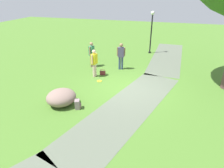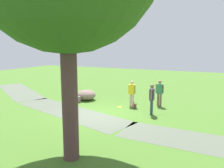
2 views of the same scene
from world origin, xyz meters
name	(u,v)px [view 1 (image 1 of 2)]	position (x,y,z in m)	size (l,w,h in m)	color
ground_plane	(130,88)	(0.00, 0.00, 0.00)	(48.00, 48.00, 0.00)	#477228
footpath_segment_near	(167,57)	(-6.00, 1.53, 0.00)	(8.07, 2.33, 0.01)	#58604F
footpath_segment_mid	(128,107)	(1.84, 0.28, 0.00)	(8.26, 4.21, 0.01)	#58604F
lamp_post	(152,28)	(-6.68, 0.13, 1.98)	(0.28, 0.28, 3.17)	black
lawn_boulder	(61,97)	(2.44, -2.57, 0.35)	(1.74, 1.72, 0.70)	gray
woman_with_handbag	(94,61)	(-0.95, -2.33, 0.91)	(0.51, 0.30, 1.59)	beige
man_near_boulder	(92,53)	(-2.45, -3.09, 0.93)	(0.52, 0.28, 1.61)	#7A5C54
passerby_on_path	(121,55)	(-2.51, -1.17, 0.96)	(0.29, 0.52, 1.66)	#324260
handbag_on_grass	(103,73)	(-1.29, -1.96, 0.14)	(0.31, 0.33, 0.31)	maroon
backpack_by_boulder	(78,104)	(2.55, -1.75, 0.19)	(0.34, 0.33, 0.40)	gray
frisbee_on_grass	(99,81)	(-0.36, -1.84, 0.01)	(0.27, 0.27, 0.02)	yellow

